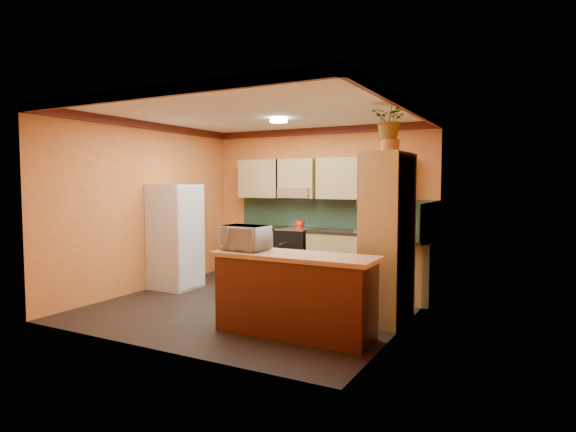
% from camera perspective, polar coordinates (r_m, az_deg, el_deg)
% --- Properties ---
extents(room_shell, '(4.24, 4.24, 2.72)m').
position_cam_1_polar(room_shell, '(7.00, -2.23, 6.92)').
color(room_shell, black).
rests_on(room_shell, ground).
extents(base_cabinets_back, '(3.65, 0.60, 0.88)m').
position_cam_1_polar(base_cabinets_back, '(8.32, 4.75, -4.94)').
color(base_cabinets_back, tan).
rests_on(base_cabinets_back, ground).
extents(countertop_back, '(3.65, 0.62, 0.04)m').
position_cam_1_polar(countertop_back, '(8.27, 4.77, -1.79)').
color(countertop_back, black).
rests_on(countertop_back, base_cabinets_back).
extents(stove, '(0.58, 0.58, 0.91)m').
position_cam_1_polar(stove, '(8.59, 0.91, -4.55)').
color(stove, black).
rests_on(stove, ground).
extents(kettle, '(0.22, 0.22, 0.18)m').
position_cam_1_polar(kettle, '(8.43, 1.36, -0.98)').
color(kettle, '#AB1B0B').
rests_on(kettle, stove).
extents(sink, '(0.48, 0.40, 0.03)m').
position_cam_1_polar(sink, '(7.99, 9.89, -1.78)').
color(sink, silver).
rests_on(sink, countertop_back).
extents(base_cabinets_right, '(0.60, 0.80, 0.88)m').
position_cam_1_polar(base_cabinets_right, '(7.24, 13.75, -6.39)').
color(base_cabinets_right, tan).
rests_on(base_cabinets_right, ground).
extents(countertop_right, '(0.62, 0.80, 0.04)m').
position_cam_1_polar(countertop_right, '(7.18, 13.81, -2.77)').
color(countertop_right, black).
rests_on(countertop_right, base_cabinets_right).
extents(fridge, '(0.68, 0.66, 1.70)m').
position_cam_1_polar(fridge, '(8.06, -13.21, -2.38)').
color(fridge, silver).
rests_on(fridge, ground).
extents(pantry, '(0.48, 0.90, 2.10)m').
position_cam_1_polar(pantry, '(6.09, 11.74, -2.51)').
color(pantry, tan).
rests_on(pantry, ground).
extents(fern_pot, '(0.22, 0.22, 0.16)m').
position_cam_1_polar(fern_pot, '(6.12, 12.02, 8.12)').
color(fern_pot, brown).
rests_on(fern_pot, pantry).
extents(fern, '(0.52, 0.48, 0.49)m').
position_cam_1_polar(fern, '(6.15, 12.07, 11.13)').
color(fern, tan).
rests_on(fern, fern_pot).
extents(breakfast_bar, '(1.80, 0.55, 0.88)m').
position_cam_1_polar(breakfast_bar, '(5.52, 0.75, -9.54)').
color(breakfast_bar, '#522313').
rests_on(breakfast_bar, ground).
extents(bar_top, '(1.90, 0.65, 0.05)m').
position_cam_1_polar(bar_top, '(5.43, 0.75, -4.76)').
color(bar_top, tan).
rests_on(bar_top, breakfast_bar).
extents(microwave, '(0.54, 0.38, 0.29)m').
position_cam_1_polar(microwave, '(5.73, -5.11, -2.58)').
color(microwave, silver).
rests_on(microwave, bar_top).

